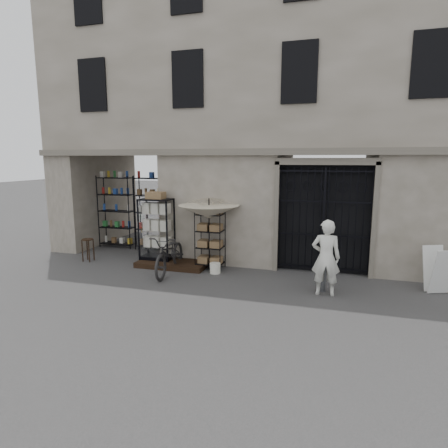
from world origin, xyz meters
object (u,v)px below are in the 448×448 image
(display_cabinet, at_px, (157,232))
(wire_rack, at_px, (210,241))
(market_umbrella, at_px, (209,208))
(easel_sign, at_px, (438,270))
(white_bucket, at_px, (215,268))
(steel_bollard, at_px, (323,276))
(wooden_stool, at_px, (88,249))
(bicycle, at_px, (171,273))
(shopkeeper, at_px, (324,295))

(display_cabinet, bearing_deg, wire_rack, 13.59)
(market_umbrella, xyz_separation_m, easel_sign, (5.66, -0.36, -1.18))
(wire_rack, height_order, white_bucket, wire_rack)
(white_bucket, bearing_deg, display_cabinet, 167.90)
(steel_bollard, bearing_deg, wooden_stool, 174.07)
(white_bucket, distance_m, wooden_stool, 4.07)
(display_cabinet, bearing_deg, wooden_stool, -156.64)
(market_umbrella, bearing_deg, steel_bollard, -17.20)
(white_bucket, bearing_deg, easel_sign, -0.16)
(white_bucket, relative_size, wooden_stool, 0.42)
(wire_rack, xyz_separation_m, market_umbrella, (-0.02, -0.03, 0.92))
(wire_rack, relative_size, easel_sign, 1.57)
(white_bucket, xyz_separation_m, bicycle, (-1.17, -0.32, -0.14))
(display_cabinet, distance_m, easel_sign, 7.33)
(display_cabinet, height_order, market_umbrella, market_umbrella)
(market_umbrella, bearing_deg, easel_sign, -3.60)
(display_cabinet, relative_size, steel_bollard, 2.64)
(white_bucket, distance_m, shopkeeper, 3.02)
(market_umbrella, bearing_deg, bicycle, -143.33)
(display_cabinet, bearing_deg, steel_bollard, 2.60)
(bicycle, relative_size, wooden_stool, 2.99)
(white_bucket, relative_size, steel_bollard, 0.40)
(bicycle, bearing_deg, wire_rack, 32.60)
(white_bucket, bearing_deg, steel_bollard, -12.41)
(white_bucket, height_order, shopkeeper, white_bucket)
(bicycle, xyz_separation_m, shopkeeper, (4.06, -0.54, 0.00))
(display_cabinet, relative_size, wooden_stool, 2.81)
(bicycle, xyz_separation_m, steel_bollard, (4.02, -0.30, 0.37))
(bicycle, distance_m, steel_bollard, 4.05)
(wooden_stool, distance_m, shopkeeper, 7.03)
(white_bucket, height_order, steel_bollard, steel_bollard)
(wooden_stool, height_order, shopkeeper, wooden_stool)
(market_umbrella, bearing_deg, shopkeeper, -20.76)
(market_umbrella, distance_m, wooden_stool, 4.03)
(wooden_stool, distance_m, easel_sign, 9.45)
(wire_rack, relative_size, white_bucket, 5.71)
(display_cabinet, distance_m, bicycle, 1.42)
(steel_bollard, bearing_deg, bicycle, 175.71)
(white_bucket, distance_m, steel_bollard, 2.92)
(easel_sign, bearing_deg, bicycle, 161.41)
(white_bucket, height_order, bicycle, bicycle)
(steel_bollard, distance_m, easel_sign, 2.61)
(wooden_stool, xyz_separation_m, easel_sign, (9.45, -0.11, 0.19))
(wire_rack, bearing_deg, easel_sign, -13.83)
(white_bucket, xyz_separation_m, steel_bollard, (2.85, -0.63, 0.23))
(bicycle, bearing_deg, easel_sign, -2.17)
(steel_bollard, bearing_deg, shopkeeper, -79.39)
(white_bucket, distance_m, bicycle, 1.22)
(wire_rack, height_order, bicycle, wire_rack)
(market_umbrella, height_order, steel_bollard, market_umbrella)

